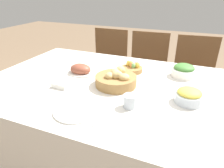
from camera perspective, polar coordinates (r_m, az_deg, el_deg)
The scene contains 16 objects.
ground_plane at distance 1.81m, azimuth 1.13°, elevation -21.32°, with size 12.00×12.00×0.00m, color #7F664C.
dining_table at distance 1.57m, azimuth 1.25°, elevation -12.16°, with size 1.87×1.18×0.73m.
chair_far_left at distance 2.46m, azimuth -1.36°, elevation 5.59°, with size 0.42×0.42×0.89m.
chair_far_center at distance 2.32m, azimuth 9.77°, elevation 3.92°, with size 0.44×0.44×0.89m.
chair_far_right at distance 2.28m, azimuth 22.19°, elevation 1.88°, with size 0.45×0.45×0.89m.
bread_basket at distance 1.33m, azimuth 1.26°, elevation 1.43°, with size 0.28×0.28×0.12m.
egg_basket at distance 1.58m, azimuth 5.71°, elevation 4.66°, with size 0.17×0.17×0.08m.
ham_platter at distance 1.56m, azimuth -8.97°, elevation 4.02°, with size 0.25×0.18×0.08m.
green_salad_bowl at distance 1.57m, azimuth 19.81°, elevation 3.62°, with size 0.17×0.17×0.10m.
pineapple_bowl at distance 1.22m, azimuth 21.15°, elevation -3.19°, with size 0.16×0.16×0.09m.
dinner_plate at distance 1.09m, azimuth -10.32°, elevation -7.46°, with size 0.24×0.24×0.01m.
fork at distance 1.17m, azimuth -16.33°, elevation -5.90°, with size 0.01×0.17×0.00m.
knife at distance 1.03m, azimuth -3.43°, elevation -9.36°, with size 0.01×0.17×0.00m.
spoon at distance 1.02m, azimuth -1.89°, elevation -9.74°, with size 0.01×0.17×0.00m.
drinking_cup at distance 1.10m, azimuth 5.13°, elevation -4.89°, with size 0.07×0.07×0.07m.
butter_dish at distance 1.36m, azimuth -14.46°, elevation -0.27°, with size 0.11×0.07×0.03m.
Camera 1 is at (0.44, -1.15, 1.33)m, focal length 32.00 mm.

